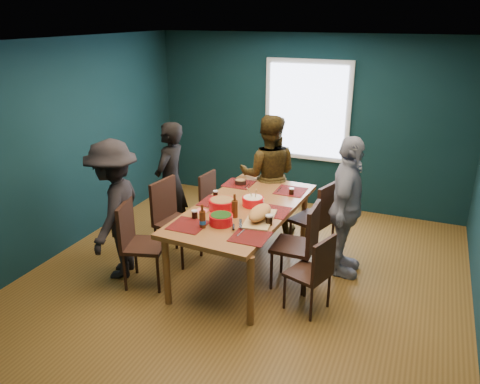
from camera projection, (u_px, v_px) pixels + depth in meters
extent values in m
cube|color=brown|center=(248.00, 274.00, 5.69)|extent=(5.00, 5.00, 0.01)
cube|color=silver|center=(250.00, 41.00, 4.72)|extent=(5.00, 5.00, 0.01)
cube|color=#0E2A30|center=(71.00, 146.00, 6.09)|extent=(0.01, 5.00, 2.70)
cube|color=#0E2A30|center=(307.00, 123.00, 7.36)|extent=(5.00, 0.01, 2.70)
cube|color=#0E2A30|center=(108.00, 278.00, 3.04)|extent=(5.00, 0.01, 2.70)
cube|color=white|center=(307.00, 110.00, 7.26)|extent=(1.35, 0.06, 1.55)
cube|color=brown|center=(244.00, 209.00, 5.52)|extent=(1.22, 2.24, 0.05)
cylinder|color=brown|center=(167.00, 272.00, 4.98)|extent=(0.08, 0.08, 0.77)
cylinder|color=brown|center=(250.00, 291.00, 4.63)|extent=(0.08, 0.08, 0.77)
cylinder|color=brown|center=(239.00, 205.00, 6.71)|extent=(0.08, 0.08, 0.77)
cylinder|color=brown|center=(304.00, 216.00, 6.36)|extent=(0.08, 0.08, 0.77)
cube|color=black|center=(219.00, 206.00, 6.58)|extent=(0.44, 0.44, 0.04)
cube|color=black|center=(207.00, 188.00, 6.57)|extent=(0.08, 0.40, 0.44)
cylinder|color=black|center=(202.00, 222.00, 6.59)|extent=(0.03, 0.03, 0.41)
cylinder|color=black|center=(223.00, 227.00, 6.44)|extent=(0.03, 0.03, 0.41)
cylinder|color=black|center=(215.00, 214.00, 6.87)|extent=(0.03, 0.03, 0.41)
cylinder|color=black|center=(235.00, 218.00, 6.72)|extent=(0.03, 0.03, 0.41)
cube|color=black|center=(178.00, 223.00, 5.86)|extent=(0.53, 0.53, 0.04)
cube|color=black|center=(163.00, 199.00, 5.86)|extent=(0.11, 0.47, 0.51)
cylinder|color=black|center=(156.00, 244.00, 5.89)|extent=(0.04, 0.04, 0.48)
cylinder|color=black|center=(182.00, 252.00, 5.70)|extent=(0.04, 0.04, 0.48)
cylinder|color=black|center=(176.00, 232.00, 6.22)|extent=(0.04, 0.04, 0.48)
cylinder|color=black|center=(201.00, 239.00, 6.03)|extent=(0.04, 0.04, 0.48)
cube|color=black|center=(145.00, 246.00, 5.33)|extent=(0.56, 0.56, 0.04)
cube|color=black|center=(126.00, 223.00, 5.26)|extent=(0.17, 0.45, 0.49)
cylinder|color=black|center=(125.00, 273.00, 5.27)|extent=(0.03, 0.03, 0.46)
cylinder|color=black|center=(158.00, 275.00, 5.22)|extent=(0.03, 0.03, 0.46)
cylinder|color=black|center=(136.00, 256.00, 5.62)|extent=(0.03, 0.03, 0.46)
cylinder|color=black|center=(167.00, 258.00, 5.58)|extent=(0.03, 0.03, 0.46)
cube|color=black|center=(312.00, 219.00, 5.99)|extent=(0.58, 0.58, 0.04)
cube|color=black|center=(328.00, 204.00, 5.76)|extent=(0.18, 0.45, 0.50)
cylinder|color=black|center=(290.00, 238.00, 6.06)|extent=(0.04, 0.04, 0.47)
cylinder|color=black|center=(316.00, 247.00, 5.82)|extent=(0.04, 0.04, 0.47)
cylinder|color=black|center=(307.00, 228.00, 6.34)|extent=(0.04, 0.04, 0.47)
cylinder|color=black|center=(332.00, 237.00, 6.10)|extent=(0.04, 0.04, 0.47)
cube|color=black|center=(294.00, 246.00, 5.30)|extent=(0.46, 0.46, 0.04)
cube|color=black|center=(313.00, 227.00, 5.13)|extent=(0.05, 0.46, 0.50)
cylinder|color=black|center=(271.00, 271.00, 5.29)|extent=(0.03, 0.03, 0.47)
cylinder|color=black|center=(305.00, 278.00, 5.15)|extent=(0.03, 0.03, 0.47)
cylinder|color=black|center=(282.00, 255.00, 5.63)|extent=(0.03, 0.03, 0.47)
cylinder|color=black|center=(314.00, 261.00, 5.49)|extent=(0.03, 0.03, 0.47)
cube|color=black|center=(308.00, 273.00, 4.89)|extent=(0.50, 0.50, 0.04)
cube|color=black|center=(324.00, 259.00, 4.69)|extent=(0.16, 0.38, 0.43)
cylinder|color=black|center=(285.00, 292.00, 4.95)|extent=(0.03, 0.03, 0.40)
cylinder|color=black|center=(311.00, 304.00, 4.74)|extent=(0.03, 0.03, 0.40)
cylinder|color=black|center=(303.00, 280.00, 5.19)|extent=(0.03, 0.03, 0.40)
cylinder|color=black|center=(329.00, 291.00, 4.98)|extent=(0.03, 0.03, 0.40)
imported|color=black|center=(171.00, 182.00, 6.35)|extent=(0.41, 0.61, 1.64)
imported|color=black|center=(268.00, 175.00, 6.52)|extent=(0.97, 0.84, 1.70)
imported|color=white|center=(346.00, 208.00, 5.43)|extent=(0.46, 1.01, 1.70)
imported|color=black|center=(115.00, 210.00, 5.42)|extent=(0.91, 1.21, 1.66)
cylinder|color=red|center=(222.00, 205.00, 5.41)|extent=(0.31, 0.31, 0.12)
cylinder|color=#4A8631|center=(222.00, 200.00, 5.39)|extent=(0.27, 0.27, 0.02)
cylinder|color=red|center=(253.00, 201.00, 5.54)|extent=(0.26, 0.26, 0.10)
cylinder|color=#FAEFCD|center=(253.00, 198.00, 5.52)|extent=(0.23, 0.23, 0.02)
cylinder|color=tan|center=(256.00, 195.00, 5.49)|extent=(0.08, 0.14, 0.20)
cylinder|color=tan|center=(251.00, 194.00, 5.51)|extent=(0.06, 0.14, 0.20)
cylinder|color=red|center=(221.00, 220.00, 5.04)|extent=(0.26, 0.26, 0.11)
cylinder|color=#1B4611|center=(221.00, 215.00, 5.02)|extent=(0.23, 0.23, 0.02)
cube|color=tan|center=(260.00, 219.00, 5.16)|extent=(0.36, 0.60, 0.02)
ellipsoid|color=#B58541|center=(260.00, 213.00, 5.13)|extent=(0.26, 0.47, 0.13)
cube|color=silver|center=(241.00, 223.00, 5.00)|extent=(0.11, 0.22, 0.00)
cylinder|color=black|center=(233.00, 227.00, 4.90)|extent=(0.07, 0.13, 0.03)
sphere|color=#195313|center=(256.00, 216.00, 5.02)|extent=(0.04, 0.04, 0.04)
sphere|color=#195313|center=(260.00, 212.00, 5.13)|extent=(0.04, 0.04, 0.04)
sphere|color=#195313|center=(264.00, 208.00, 5.24)|extent=(0.04, 0.04, 0.04)
cylinder|color=black|center=(240.00, 182.00, 6.23)|extent=(0.15, 0.15, 0.06)
cylinder|color=#4A8631|center=(240.00, 180.00, 6.22)|extent=(0.13, 0.13, 0.02)
cylinder|color=#47200C|center=(203.00, 219.00, 4.95)|extent=(0.07, 0.07, 0.19)
cylinder|color=#47200C|center=(202.00, 208.00, 4.90)|extent=(0.03, 0.03, 0.07)
cylinder|color=#1858AA|center=(203.00, 222.00, 4.96)|extent=(0.07, 0.07, 0.04)
cylinder|color=#47200C|center=(235.00, 209.00, 5.20)|extent=(0.07, 0.07, 0.20)
cylinder|color=#47200C|center=(235.00, 198.00, 5.15)|extent=(0.03, 0.03, 0.08)
cylinder|color=black|center=(195.00, 214.00, 5.19)|extent=(0.07, 0.07, 0.09)
cylinder|color=silver|center=(195.00, 211.00, 5.17)|extent=(0.07, 0.07, 0.01)
cylinder|color=black|center=(269.00, 220.00, 5.03)|extent=(0.08, 0.08, 0.11)
cylinder|color=silver|center=(269.00, 216.00, 5.01)|extent=(0.08, 0.08, 0.02)
cylinder|color=black|center=(291.00, 191.00, 5.87)|extent=(0.06, 0.06, 0.09)
cylinder|color=silver|center=(292.00, 189.00, 5.85)|extent=(0.06, 0.06, 0.01)
cylinder|color=black|center=(216.00, 194.00, 5.78)|extent=(0.06, 0.06, 0.09)
cylinder|color=silver|center=(215.00, 191.00, 5.77)|extent=(0.06, 0.06, 0.01)
cube|color=#FF6B6B|center=(277.00, 211.00, 5.39)|extent=(0.16, 0.16, 0.00)
cube|color=#FF6B6B|center=(201.00, 211.00, 5.39)|extent=(0.15, 0.15, 0.00)
cube|color=#FF6B6B|center=(250.00, 234.00, 4.83)|extent=(0.14, 0.14, 0.00)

